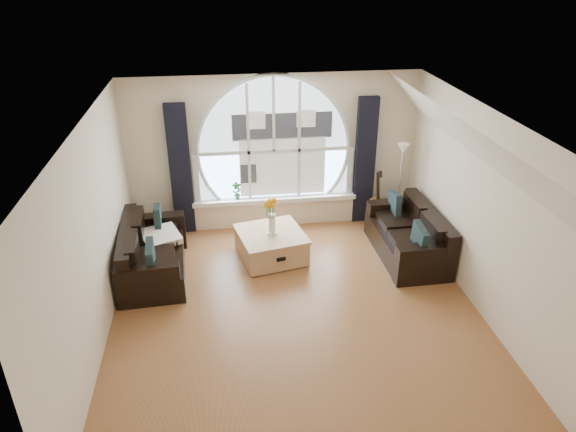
{
  "coord_description": "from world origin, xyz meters",
  "views": [
    {
      "loc": [
        -0.9,
        -5.76,
        4.45
      ],
      "look_at": [
        0.0,
        0.9,
        1.05
      ],
      "focal_mm": 32.67,
      "sensor_mm": 36.0,
      "label": 1
    }
  ],
  "objects_px": {
    "guitar": "(376,196)",
    "vase_flowers": "(272,212)",
    "floor_lamp": "(399,188)",
    "coffee_chest": "(271,244)",
    "potted_plant": "(237,191)",
    "sofa_left": "(153,251)",
    "sofa_right": "(408,233)"
  },
  "relations": [
    {
      "from": "guitar",
      "to": "vase_flowers",
      "type": "bearing_deg",
      "value": -158.99
    },
    {
      "from": "floor_lamp",
      "to": "guitar",
      "type": "relative_size",
      "value": 1.51
    },
    {
      "from": "coffee_chest",
      "to": "floor_lamp",
      "type": "relative_size",
      "value": 0.63
    },
    {
      "from": "guitar",
      "to": "potted_plant",
      "type": "distance_m",
      "value": 2.5
    },
    {
      "from": "floor_lamp",
      "to": "sofa_left",
      "type": "bearing_deg",
      "value": -167.72
    },
    {
      "from": "coffee_chest",
      "to": "potted_plant",
      "type": "distance_m",
      "value": 1.32
    },
    {
      "from": "sofa_right",
      "to": "vase_flowers",
      "type": "relative_size",
      "value": 2.55
    },
    {
      "from": "coffee_chest",
      "to": "guitar",
      "type": "height_order",
      "value": "guitar"
    },
    {
      "from": "sofa_right",
      "to": "guitar",
      "type": "height_order",
      "value": "guitar"
    },
    {
      "from": "sofa_left",
      "to": "floor_lamp",
      "type": "xyz_separation_m",
      "value": [
        4.13,
        0.9,
        0.4
      ]
    },
    {
      "from": "sofa_left",
      "to": "guitar",
      "type": "bearing_deg",
      "value": 13.78
    },
    {
      "from": "sofa_left",
      "to": "coffee_chest",
      "type": "distance_m",
      "value": 1.84
    },
    {
      "from": "coffee_chest",
      "to": "potted_plant",
      "type": "bearing_deg",
      "value": 100.81
    },
    {
      "from": "coffee_chest",
      "to": "guitar",
      "type": "relative_size",
      "value": 0.95
    },
    {
      "from": "vase_flowers",
      "to": "floor_lamp",
      "type": "bearing_deg",
      "value": 17.36
    },
    {
      "from": "potted_plant",
      "to": "vase_flowers",
      "type": "bearing_deg",
      "value": -67.11
    },
    {
      "from": "sofa_left",
      "to": "coffee_chest",
      "type": "xyz_separation_m",
      "value": [
        1.82,
        0.22,
        -0.15
      ]
    },
    {
      "from": "sofa_left",
      "to": "potted_plant",
      "type": "distance_m",
      "value": 1.93
    },
    {
      "from": "sofa_right",
      "to": "potted_plant",
      "type": "height_order",
      "value": "potted_plant"
    },
    {
      "from": "sofa_left",
      "to": "guitar",
      "type": "height_order",
      "value": "guitar"
    },
    {
      "from": "sofa_left",
      "to": "sofa_right",
      "type": "bearing_deg",
      "value": -3.46
    },
    {
      "from": "vase_flowers",
      "to": "guitar",
      "type": "height_order",
      "value": "vase_flowers"
    },
    {
      "from": "floor_lamp",
      "to": "potted_plant",
      "type": "height_order",
      "value": "floor_lamp"
    },
    {
      "from": "coffee_chest",
      "to": "floor_lamp",
      "type": "height_order",
      "value": "floor_lamp"
    },
    {
      "from": "floor_lamp",
      "to": "potted_plant",
      "type": "xyz_separation_m",
      "value": [
        -2.78,
        0.45,
        -0.09
      ]
    },
    {
      "from": "vase_flowers",
      "to": "floor_lamp",
      "type": "height_order",
      "value": "floor_lamp"
    },
    {
      "from": "sofa_right",
      "to": "floor_lamp",
      "type": "relative_size",
      "value": 1.11
    },
    {
      "from": "guitar",
      "to": "potted_plant",
      "type": "height_order",
      "value": "guitar"
    },
    {
      "from": "coffee_chest",
      "to": "guitar",
      "type": "xyz_separation_m",
      "value": [
        2.01,
        0.97,
        0.28
      ]
    },
    {
      "from": "guitar",
      "to": "potted_plant",
      "type": "xyz_separation_m",
      "value": [
        -2.49,
        0.16,
        0.18
      ]
    },
    {
      "from": "sofa_right",
      "to": "coffee_chest",
      "type": "height_order",
      "value": "sofa_right"
    },
    {
      "from": "sofa_right",
      "to": "floor_lamp",
      "type": "distance_m",
      "value": 0.99
    }
  ]
}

